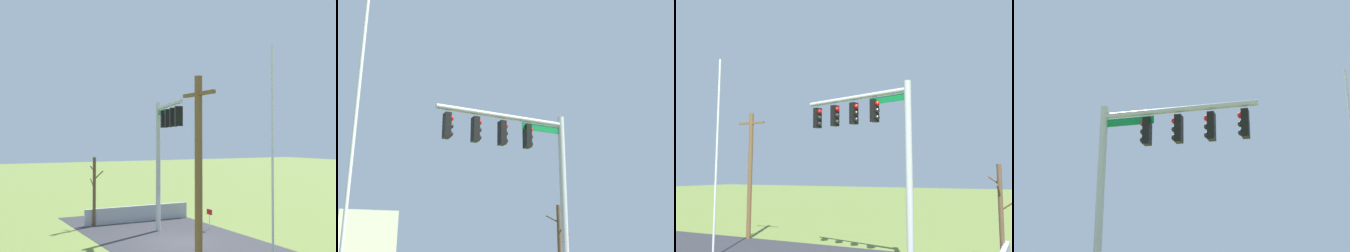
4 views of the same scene
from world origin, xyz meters
The scene contains 4 objects.
signal_mast centered at (1.44, 0.20, 5.39)m, with size 5.50×1.66×7.58m.
flagpole centered at (-6.12, -1.08, 4.71)m, with size 0.10×0.10×9.43m, color silver.
bare_tree centered at (6.09, 2.71, 2.20)m, with size 1.27×1.02×4.28m.
distant_building centered at (15.68, 47.31, 3.62)m, with size 9.42×7.65×7.24m, color beige.
Camera 2 is at (-10.15, -11.46, 2.11)m, focal length 44.90 mm.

